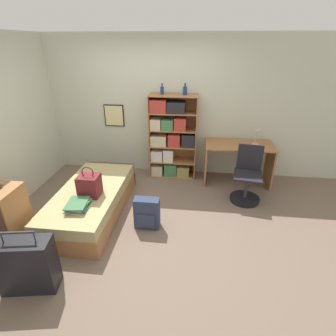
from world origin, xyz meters
name	(u,v)px	position (x,y,z in m)	size (l,w,h in m)	color
ground_plane	(138,215)	(0.00, 0.00, 0.00)	(14.00, 14.00, 0.00)	#756051
wall_back	(154,108)	(0.00, 1.67, 1.30)	(10.00, 0.09, 2.60)	beige
bed	(92,200)	(-0.73, 0.02, 0.21)	(0.92, 1.95, 0.42)	#A36B3D
handbag	(89,185)	(-0.65, -0.16, 0.58)	(0.29, 0.26, 0.46)	maroon
book_stack_on_bed	(78,205)	(-0.69, -0.50, 0.47)	(0.31, 0.37, 0.09)	beige
suitcase	(27,265)	(-0.86, -1.43, 0.31)	(0.61, 0.36, 0.76)	black
dresser	(1,218)	(-1.56, -0.84, 0.42)	(0.54, 0.50, 0.84)	#A36B3D
bookcase	(170,139)	(0.35, 1.44, 0.77)	(0.89, 0.36, 1.59)	#A36B3D
bottle_green	(162,90)	(0.19, 1.47, 1.66)	(0.06, 0.06, 0.19)	navy
bottle_brown	(185,90)	(0.60, 1.46, 1.67)	(0.07, 0.07, 0.20)	navy
desk	(238,156)	(1.63, 1.31, 0.53)	(1.22, 0.63, 0.76)	#A36B3D
desk_lamp	(259,133)	(1.93, 1.33, 0.98)	(0.17, 0.13, 0.35)	#ADA89E
desk_chair	(246,184)	(1.72, 0.68, 0.30)	(0.51, 0.51, 0.93)	black
backpack	(147,213)	(0.20, -0.25, 0.23)	(0.36, 0.20, 0.47)	#2D3856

